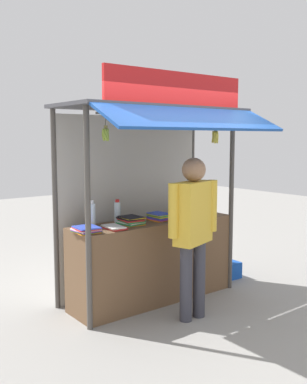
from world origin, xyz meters
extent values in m
plane|color=gray|center=(0.00, 0.00, 0.00)|extent=(20.00, 20.00, 0.00)
cube|color=brown|center=(0.00, 0.00, 0.49)|extent=(2.10, 0.56, 0.97)
cylinder|color=#4C4742|center=(-1.05, -0.28, 1.14)|extent=(0.06, 0.06, 2.28)
cylinder|color=#4C4742|center=(1.05, -0.28, 1.14)|extent=(0.06, 0.06, 2.28)
cylinder|color=#4C4742|center=(-1.05, 0.46, 1.14)|extent=(0.06, 0.06, 2.28)
cylinder|color=#4C4742|center=(1.05, 0.46, 1.14)|extent=(0.06, 0.06, 2.28)
cube|color=#B7B2A8|center=(0.00, 0.46, 1.11)|extent=(2.06, 0.04, 2.23)
cube|color=#3F3F44|center=(0.00, -0.01, 2.30)|extent=(2.30, 0.94, 0.04)
cube|color=#194799|center=(0.00, -0.73, 2.16)|extent=(2.26, 0.51, 0.26)
cube|color=red|center=(0.00, -0.43, 2.49)|extent=(1.89, 0.04, 0.35)
cylinder|color=#59544C|center=(0.00, -0.38, 2.20)|extent=(1.99, 0.02, 0.02)
cylinder|color=silver|center=(-0.74, 0.19, 1.08)|extent=(0.07, 0.07, 0.22)
cylinder|color=red|center=(-0.74, 0.19, 1.20)|extent=(0.04, 0.04, 0.03)
cylinder|color=silver|center=(0.64, 0.07, 1.10)|extent=(0.08, 0.08, 0.26)
cylinder|color=blue|center=(0.64, 0.07, 1.25)|extent=(0.05, 0.05, 0.04)
cylinder|color=silver|center=(-0.80, 0.08, 1.11)|extent=(0.09, 0.09, 0.27)
cylinder|color=white|center=(-0.80, 0.08, 1.26)|extent=(0.06, 0.06, 0.04)
cylinder|color=silver|center=(-0.38, 0.20, 1.09)|extent=(0.08, 0.08, 0.24)
cylinder|color=red|center=(-0.38, 0.20, 1.23)|extent=(0.05, 0.05, 0.03)
cylinder|color=silver|center=(0.47, 0.02, 1.11)|extent=(0.09, 0.09, 0.27)
cylinder|color=white|center=(0.47, 0.02, 1.26)|extent=(0.06, 0.06, 0.04)
cube|color=orange|center=(-0.96, -0.08, 0.98)|extent=(0.25, 0.28, 0.01)
cube|color=green|center=(-0.96, -0.09, 0.99)|extent=(0.26, 0.28, 0.01)
cube|color=purple|center=(-0.97, -0.10, 0.99)|extent=(0.25, 0.28, 0.01)
cube|color=white|center=(-0.97, -0.08, 1.00)|extent=(0.23, 0.27, 0.01)
cube|color=red|center=(-0.97, -0.09, 1.02)|extent=(0.26, 0.29, 0.01)
cube|color=blue|center=(-0.97, -0.10, 1.03)|extent=(0.25, 0.28, 0.01)
cube|color=orange|center=(0.07, 0.00, 0.98)|extent=(0.19, 0.25, 0.01)
cube|color=purple|center=(0.09, -0.01, 0.99)|extent=(0.21, 0.26, 0.01)
cube|color=blue|center=(0.09, 0.01, 1.00)|extent=(0.20, 0.25, 0.01)
cube|color=blue|center=(0.09, 0.00, 1.01)|extent=(0.21, 0.27, 0.01)
cube|color=yellow|center=(0.09, -0.01, 1.02)|extent=(0.19, 0.25, 0.01)
cube|color=green|center=(0.08, -0.01, 1.03)|extent=(0.21, 0.26, 0.01)
cube|color=yellow|center=(0.07, 0.00, 1.04)|extent=(0.20, 0.25, 0.01)
cube|color=blue|center=(0.08, 0.00, 1.05)|extent=(0.20, 0.26, 0.01)
cube|color=red|center=(-0.63, -0.10, 0.97)|extent=(0.18, 0.29, 0.01)
cube|color=red|center=(-0.62, -0.11, 0.98)|extent=(0.17, 0.29, 0.01)
cube|color=white|center=(-0.64, -0.10, 0.99)|extent=(0.18, 0.30, 0.01)
cube|color=white|center=(-0.64, -0.12, 1.00)|extent=(0.19, 0.30, 0.01)
cube|color=orange|center=(-0.33, -0.01, 0.98)|extent=(0.24, 0.28, 0.01)
cube|color=green|center=(-0.35, -0.02, 0.99)|extent=(0.24, 0.28, 0.01)
cube|color=white|center=(-0.34, -0.02, 1.00)|extent=(0.25, 0.29, 0.01)
cube|color=green|center=(-0.33, -0.02, 1.01)|extent=(0.24, 0.28, 0.01)
cube|color=red|center=(-0.35, -0.02, 1.02)|extent=(0.25, 0.29, 0.01)
cube|color=red|center=(-0.34, 0.00, 1.03)|extent=(0.23, 0.27, 0.01)
cube|color=black|center=(-0.35, -0.01, 1.04)|extent=(0.23, 0.27, 0.01)
cube|color=yellow|center=(-0.33, -0.02, 1.05)|extent=(0.25, 0.29, 0.01)
cube|color=black|center=(-0.34, -0.02, 1.06)|extent=(0.23, 0.27, 0.01)
cylinder|color=#332D23|center=(-0.89, -0.38, 2.13)|extent=(0.01, 0.01, 0.10)
cylinder|color=olive|center=(-0.89, -0.38, 2.06)|extent=(0.04, 0.04, 0.04)
ellipsoid|color=olive|center=(-0.88, -0.38, 1.99)|extent=(0.03, 0.06, 0.13)
ellipsoid|color=olive|center=(-0.87, -0.37, 1.99)|extent=(0.06, 0.06, 0.13)
ellipsoid|color=olive|center=(-0.89, -0.37, 1.99)|extent=(0.06, 0.04, 0.13)
ellipsoid|color=olive|center=(-0.91, -0.37, 1.99)|extent=(0.05, 0.07, 0.13)
ellipsoid|color=olive|center=(-0.91, -0.39, 1.99)|extent=(0.06, 0.07, 0.13)
ellipsoid|color=olive|center=(-0.89, -0.40, 1.99)|extent=(0.07, 0.04, 0.13)
ellipsoid|color=olive|center=(-0.88, -0.39, 1.99)|extent=(0.05, 0.05, 0.13)
cylinder|color=#332D23|center=(0.64, -0.38, 2.13)|extent=(0.01, 0.01, 0.11)
cylinder|color=olive|center=(0.64, -0.38, 2.05)|extent=(0.04, 0.04, 0.04)
ellipsoid|color=gold|center=(0.66, -0.38, 1.97)|extent=(0.03, 0.06, 0.16)
ellipsoid|color=gold|center=(0.65, -0.37, 1.97)|extent=(0.05, 0.05, 0.16)
ellipsoid|color=gold|center=(0.64, -0.35, 1.97)|extent=(0.08, 0.04, 0.15)
ellipsoid|color=gold|center=(0.62, -0.37, 1.97)|extent=(0.05, 0.07, 0.16)
ellipsoid|color=gold|center=(0.62, -0.39, 1.97)|extent=(0.04, 0.06, 0.16)
ellipsoid|color=gold|center=(0.64, -0.40, 1.97)|extent=(0.07, 0.03, 0.16)
ellipsoid|color=gold|center=(0.65, -0.40, 1.97)|extent=(0.06, 0.06, 0.16)
cylinder|color=#383842|center=(-0.12, -0.73, 0.42)|extent=(0.13, 0.13, 0.84)
cylinder|color=#383842|center=(0.07, -0.73, 0.42)|extent=(0.13, 0.13, 0.84)
cube|color=gold|center=(-0.03, -0.73, 1.17)|extent=(0.54, 0.36, 0.66)
cylinder|color=gold|center=(-0.31, -0.73, 1.22)|extent=(0.11, 0.11, 0.56)
cylinder|color=gold|center=(0.25, -0.73, 1.22)|extent=(0.11, 0.11, 0.56)
sphere|color=#936B4C|center=(-0.03, -0.73, 1.63)|extent=(0.25, 0.25, 0.25)
cube|color=#194CB2|center=(1.33, 0.05, 0.11)|extent=(0.34, 0.34, 0.23)
camera|label=1|loc=(-3.23, -4.17, 1.96)|focal=41.81mm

